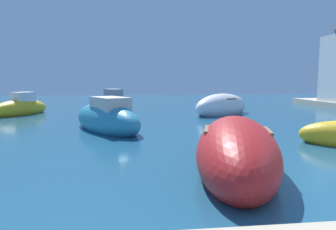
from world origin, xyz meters
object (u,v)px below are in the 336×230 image
at_px(moored_boat_0, 107,119).
at_px(moored_boat_2, 222,107).
at_px(moored_boat_3, 20,108).
at_px(moored_boat_8, 236,153).
at_px(moored_boat_4, 115,108).

bearing_deg(moored_boat_0, moored_boat_2, -80.55).
relative_size(moored_boat_2, moored_boat_3, 1.13).
bearing_deg(moored_boat_0, moored_boat_8, 179.29).
height_order(moored_boat_3, moored_boat_4, moored_boat_4).
distance_m(moored_boat_0, moored_boat_3, 9.06).
bearing_deg(moored_boat_2, moored_boat_3, 135.46).
relative_size(moored_boat_0, moored_boat_2, 1.08).
relative_size(moored_boat_3, moored_boat_8, 0.81).
bearing_deg(moored_boat_2, moored_boat_0, 179.64).
bearing_deg(moored_boat_3, moored_boat_0, 70.07).
height_order(moored_boat_3, moored_boat_8, moored_boat_3).
xyz_separation_m(moored_boat_4, moored_boat_8, (3.59, -12.37, 0.01)).
xyz_separation_m(moored_boat_3, moored_boat_8, (9.64, -13.43, 0.06)).
distance_m(moored_boat_0, moored_boat_8, 7.57).
bearing_deg(moored_boat_3, moored_boat_2, 112.88).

